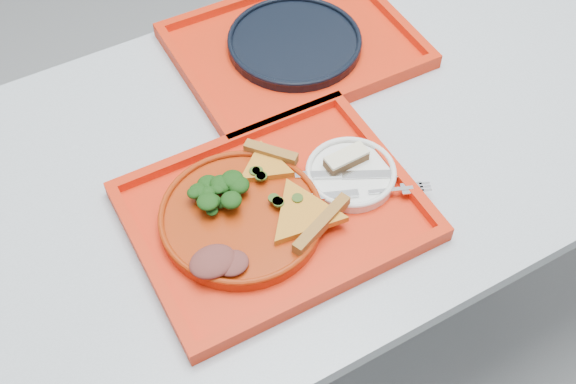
{
  "coord_description": "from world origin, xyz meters",
  "views": [
    {
      "loc": [
        -0.55,
        -0.73,
        1.7
      ],
      "look_at": [
        -0.2,
        -0.11,
        0.78
      ],
      "focal_mm": 45.0,
      "sensor_mm": 36.0,
      "label": 1
    }
  ],
  "objects_px": {
    "dessert_bar": "(346,159)",
    "dinner_plate": "(241,218)",
    "tray_main": "(275,214)",
    "tray_far": "(294,49)",
    "navy_plate": "(295,43)"
  },
  "relations": [
    {
      "from": "tray_far",
      "to": "navy_plate",
      "type": "bearing_deg",
      "value": 0.0
    },
    {
      "from": "dinner_plate",
      "to": "dessert_bar",
      "type": "bearing_deg",
      "value": 3.41
    },
    {
      "from": "dinner_plate",
      "to": "navy_plate",
      "type": "xyz_separation_m",
      "value": [
        0.28,
        0.32,
        -0.0
      ]
    },
    {
      "from": "dinner_plate",
      "to": "dessert_bar",
      "type": "height_order",
      "value": "dessert_bar"
    },
    {
      "from": "tray_main",
      "to": "dessert_bar",
      "type": "distance_m",
      "value": 0.15
    },
    {
      "from": "dinner_plate",
      "to": "dessert_bar",
      "type": "xyz_separation_m",
      "value": [
        0.2,
        0.01,
        0.02
      ]
    },
    {
      "from": "tray_far",
      "to": "navy_plate",
      "type": "relative_size",
      "value": 1.73
    },
    {
      "from": "tray_main",
      "to": "navy_plate",
      "type": "distance_m",
      "value": 0.4
    },
    {
      "from": "tray_far",
      "to": "dinner_plate",
      "type": "distance_m",
      "value": 0.43
    },
    {
      "from": "navy_plate",
      "to": "tray_main",
      "type": "bearing_deg",
      "value": -124.39
    },
    {
      "from": "tray_main",
      "to": "dinner_plate",
      "type": "relative_size",
      "value": 1.73
    },
    {
      "from": "dinner_plate",
      "to": "navy_plate",
      "type": "relative_size",
      "value": 1.0
    },
    {
      "from": "tray_main",
      "to": "navy_plate",
      "type": "bearing_deg",
      "value": 56.53
    },
    {
      "from": "dessert_bar",
      "to": "dinner_plate",
      "type": "bearing_deg",
      "value": -178.63
    },
    {
      "from": "tray_far",
      "to": "dinner_plate",
      "type": "bearing_deg",
      "value": -130.02
    }
  ]
}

